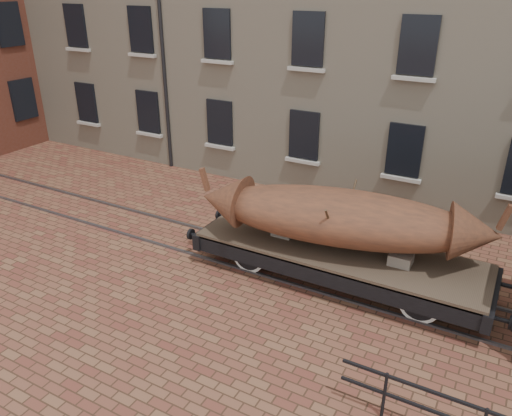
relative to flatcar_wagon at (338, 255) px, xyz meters
The scene contains 4 objects.
ground 1.05m from the flatcar_wagon, behind, with size 90.00×90.00×0.00m, color brown.
rail_track 1.03m from the flatcar_wagon, behind, with size 30.00×1.52×0.06m.
flatcar_wagon is the anchor object (origin of this frame).
iron_boat 1.08m from the flatcar_wagon, behind, with size 7.43×3.17×1.75m.
Camera 1 is at (4.21, -10.66, 7.17)m, focal length 35.00 mm.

